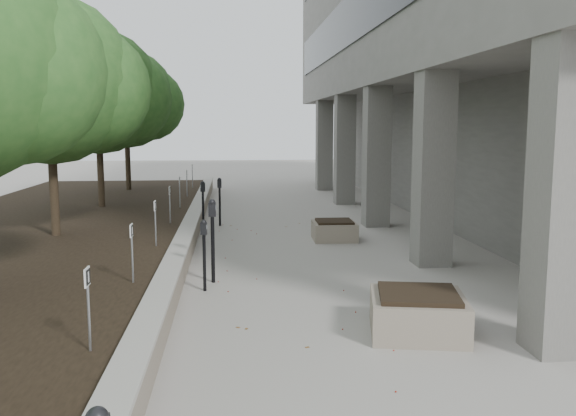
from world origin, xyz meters
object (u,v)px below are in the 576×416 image
crabapple_tree_5 (126,120)px  parking_meter_3 (204,255)px  parking_meter_4 (220,202)px  crabapple_tree_4 (98,118)px  planter_back (334,230)px  crabapple_tree_3 (50,116)px  parking_meter_2 (213,241)px  planter_front (418,313)px  parking_meter_5 (203,206)px

crabapple_tree_5 → parking_meter_3: (3.55, -13.66, -2.48)m
crabapple_tree_5 → parking_meter_4: bearing=-60.9°
crabapple_tree_4 → planter_back: crabapple_tree_4 is taller
crabapple_tree_3 → planter_back: 7.29m
crabapple_tree_4 → parking_meter_3: crabapple_tree_4 is taller
crabapple_tree_5 → parking_meter_2: (3.69, -13.08, -2.34)m
parking_meter_4 → planter_back: (2.95, -2.45, -0.45)m
crabapple_tree_5 → crabapple_tree_4: bearing=-90.0°
crabapple_tree_3 → crabapple_tree_5: same height
planter_front → planter_back: 7.09m
parking_meter_2 → parking_meter_5: (-0.44, 5.50, -0.08)m
planter_back → parking_meter_5: bearing=156.1°
crabapple_tree_5 → parking_meter_5: (3.25, -7.58, -2.42)m
planter_front → planter_back: (0.01, 7.09, -0.05)m
parking_meter_2 → parking_meter_5: size_ratio=1.12×
crabapple_tree_3 → crabapple_tree_5: bearing=90.0°
crabapple_tree_5 → planter_front: (6.63, -16.17, -2.82)m
crabapple_tree_5 → parking_meter_2: 13.78m
parking_meter_5 → planter_back: parking_meter_5 is taller
crabapple_tree_5 → planter_front: 17.71m
crabapple_tree_5 → parking_meter_2: crabapple_tree_5 is taller
crabapple_tree_3 → parking_meter_5: size_ratio=3.88×
planter_back → crabapple_tree_5: bearing=126.2°
crabapple_tree_4 → parking_meter_4: size_ratio=3.86×
crabapple_tree_4 → parking_meter_3: size_ratio=4.25×
planter_back → crabapple_tree_3: bearing=-172.1°
parking_meter_3 → planter_back: 5.54m
crabapple_tree_4 → parking_meter_4: 4.70m
crabapple_tree_4 → parking_meter_5: size_ratio=3.88×
crabapple_tree_5 → planter_front: size_ratio=4.20×
parking_meter_2 → crabapple_tree_3: bearing=143.4°
crabapple_tree_4 → crabapple_tree_5: 5.00m
crabapple_tree_3 → planter_back: (6.64, 0.92, -2.87)m
parking_meter_2 → parking_meter_4: size_ratio=1.11×
parking_meter_4 → planter_back: bearing=-36.2°
crabapple_tree_3 → parking_meter_3: (3.55, -3.66, -2.48)m
planter_front → parking_meter_4: bearing=107.2°
crabapple_tree_3 → crabapple_tree_5: size_ratio=1.00×
crabapple_tree_5 → parking_meter_5: bearing=-66.8°
crabapple_tree_4 → parking_meter_5: (3.25, -2.58, -2.42)m
crabapple_tree_4 → parking_meter_5: 4.80m
parking_meter_4 → parking_meter_5: 1.04m
crabapple_tree_4 → planter_back: (6.64, -4.08, -2.87)m
parking_meter_2 → planter_back: 5.00m
parking_meter_2 → planter_front: (2.95, -3.10, -0.48)m
crabapple_tree_3 → parking_meter_3: crabapple_tree_3 is taller
parking_meter_4 → planter_front: parking_meter_4 is taller
parking_meter_2 → planter_front: bearing=-43.1°
crabapple_tree_3 → parking_meter_4: crabapple_tree_3 is taller
crabapple_tree_4 → parking_meter_2: size_ratio=3.47×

